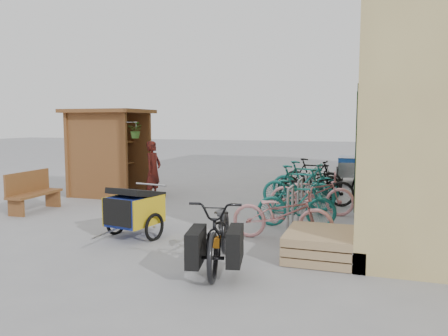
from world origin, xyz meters
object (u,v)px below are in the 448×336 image
(shopping_carts, at_px, (348,167))
(bike_5, at_px, (305,182))
(bike_0, at_px, (282,214))
(bike_6, at_px, (309,180))
(child_trailer, at_px, (134,208))
(bike_3, at_px, (298,188))
(kiosk, at_px, (106,140))
(bike_7, at_px, (313,176))
(pallet_stack, at_px, (320,244))
(person_kiosk, at_px, (153,170))
(bench, at_px, (32,191))
(cargo_bike, at_px, (220,232))
(bike_2, at_px, (312,193))
(bike_1, at_px, (296,203))
(bike_4, at_px, (316,186))

(shopping_carts, distance_m, bike_5, 3.90)
(bike_0, distance_m, bike_6, 4.67)
(child_trailer, distance_m, bike_3, 4.11)
(kiosk, distance_m, bike_7, 5.92)
(pallet_stack, height_order, person_kiosk, person_kiosk)
(kiosk, height_order, bike_5, kiosk)
(bench, bearing_deg, kiosk, 76.80)
(shopping_carts, distance_m, child_trailer, 8.84)
(shopping_carts, distance_m, bike_7, 2.55)
(cargo_bike, bearing_deg, shopping_carts, 70.38)
(bike_2, bearing_deg, bike_0, 168.57)
(bike_2, bearing_deg, bike_1, 167.70)
(shopping_carts, xyz_separation_m, bike_4, (-0.55, -4.15, -0.08))
(child_trailer, relative_size, bike_5, 0.93)
(child_trailer, bearing_deg, kiosk, 139.90)
(pallet_stack, bearing_deg, bike_1, 109.42)
(bike_1, xyz_separation_m, bike_3, (-0.23, 1.66, 0.06))
(bike_5, bearing_deg, shopping_carts, -5.49)
(bench, relative_size, bike_0, 0.83)
(bike_1, xyz_separation_m, bike_5, (-0.22, 2.73, 0.06))
(bike_7, bearing_deg, person_kiosk, 127.54)
(bench, bearing_deg, bike_3, 15.84)
(bike_6, xyz_separation_m, bike_7, (0.03, 0.51, 0.05))
(child_trailer, bearing_deg, bike_5, 72.22)
(bench, relative_size, bike_1, 0.96)
(kiosk, height_order, person_kiosk, kiosk)
(pallet_stack, distance_m, shopping_carts, 8.40)
(kiosk, height_order, bike_1, kiosk)
(shopping_carts, relative_size, bike_5, 1.02)
(bike_3, bearing_deg, pallet_stack, -159.03)
(child_trailer, distance_m, bike_2, 4.02)
(shopping_carts, bearing_deg, bike_4, -97.50)
(person_kiosk, height_order, bike_5, person_kiosk)
(cargo_bike, bearing_deg, pallet_stack, 23.13)
(kiosk, distance_m, child_trailer, 4.87)
(bike_1, height_order, bike_6, bike_1)
(bike_0, bearing_deg, pallet_stack, -136.62)
(kiosk, relative_size, bike_4, 1.36)
(kiosk, bearing_deg, shopping_carts, 35.76)
(pallet_stack, distance_m, bike_4, 4.28)
(bench, relative_size, bike_4, 0.81)
(bike_2, bearing_deg, bike_4, -4.27)
(kiosk, relative_size, shopping_carts, 1.39)
(bike_5, bearing_deg, bike_6, 7.95)
(pallet_stack, height_order, bike_4, bike_4)
(cargo_bike, distance_m, bike_6, 6.39)
(shopping_carts, xyz_separation_m, bike_2, (-0.52, -5.29, -0.07))
(pallet_stack, xyz_separation_m, shopping_carts, (-0.00, 8.39, 0.35))
(cargo_bike, bearing_deg, bike_0, 60.46)
(person_kiosk, distance_m, bike_4, 4.26)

